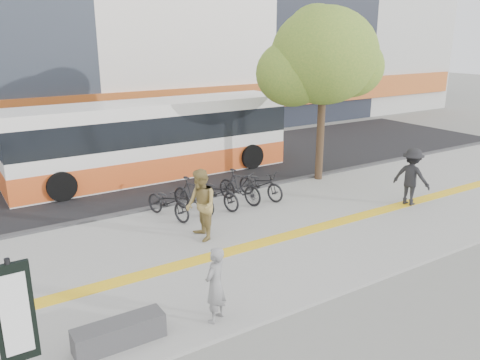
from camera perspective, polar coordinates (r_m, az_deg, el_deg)
ground at (r=11.12m, az=-2.99°, el=-11.82°), size 120.00×120.00×0.00m
sidewalk at (r=12.29m, az=-6.50°, el=-8.78°), size 40.00×7.00×0.08m
tactile_strip at (r=11.87m, az=-5.43°, el=-9.48°), size 40.00×0.45×0.01m
street at (r=18.92m, az=-16.63°, el=-0.20°), size 40.00×8.00×0.06m
curb at (r=15.27m, az=-12.36°, el=-3.74°), size 40.00×0.25×0.14m
bench at (r=9.14m, az=-14.00°, el=-17.06°), size 1.60×0.45×0.45m
signboard at (r=8.07m, az=-24.91°, el=-14.24°), size 0.55×0.10×2.20m
street_tree at (r=17.94m, az=9.54°, el=13.97°), size 4.40×3.80×6.31m
bus at (r=18.81m, az=-10.12°, el=4.49°), size 10.75×2.55×2.86m
bicycle_row at (r=15.18m, az=-2.70°, el=-1.42°), size 4.45×1.96×1.08m
seated_woman at (r=9.27m, az=-2.93°, el=-12.20°), size 0.65×0.58×1.50m
pedestrian_tan at (r=12.72m, az=-4.63°, el=-2.97°), size 0.85×1.02×1.91m
pedestrian_dark at (r=16.27m, az=19.52°, el=0.38°), size 0.98×1.33×1.84m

